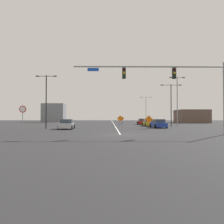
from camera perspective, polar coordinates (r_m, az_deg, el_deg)
The scene contains 17 objects.
ground at distance 21.63m, azimuth 2.16°, elevation -5.86°, with size 184.01×184.01×0.00m, color #2D2D30.
road_centre_stripe at distance 72.67m, azimuth 0.18°, elevation -2.62°, with size 0.16×102.23×0.01m.
traffic_signal_assembly at distance 22.70m, azimuth 15.38°, elevation 8.15°, with size 14.85×0.44×7.11m.
stop_sign at distance 25.72m, azimuth -22.00°, elevation -0.41°, with size 0.76×0.07×2.95m.
street_lamp_far_left at distance 73.74m, azimuth 8.73°, elevation 1.25°, with size 3.68×0.24×8.37m.
street_lamp_mid_right at distance 34.17m, azimuth -16.58°, elevation 3.71°, with size 3.07×0.24×7.91m.
street_lamp_mid_left at distance 42.77m, azimuth 16.43°, elevation 3.58°, with size 2.87×0.24×9.18m.
street_lamp_near_right at distance 42.53m, azimuth 14.95°, elevation 2.74°, with size 3.87×0.24×7.79m.
construction_sign_median_far at distance 46.35m, azimuth 2.11°, elevation -1.80°, with size 1.28×0.32×2.05m.
construction_sign_median_near at distance 31.83m, azimuth 9.46°, elevation -2.10°, with size 1.15×0.20×1.96m.
construction_sign_left_lane at distance 56.65m, azimuth 2.61°, elevation -1.78°, with size 1.11×0.31×1.91m.
car_red_mid at distance 50.75m, azimuth 7.75°, elevation -2.49°, with size 2.05×4.08×1.34m.
car_silver_distant at distance 32.54m, azimuth -11.55°, elevation -3.12°, with size 2.18×4.60×1.40m.
car_yellow_far at distance 42.28m, azimuth 9.49°, elevation -2.74°, with size 2.07×4.56×1.32m.
car_blue_approaching at distance 35.85m, azimuth 11.82°, elevation -2.99°, with size 2.15×4.51×1.37m.
roadside_building_west at distance 78.67m, azimuth -14.74°, elevation -0.20°, with size 7.41×5.48×6.28m.
roadside_building_east at distance 68.80m, azimuth 19.76°, elevation -1.05°, with size 8.12×8.49×3.80m.
Camera 1 is at (-1.06, -21.53, 1.73)m, focal length 35.54 mm.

